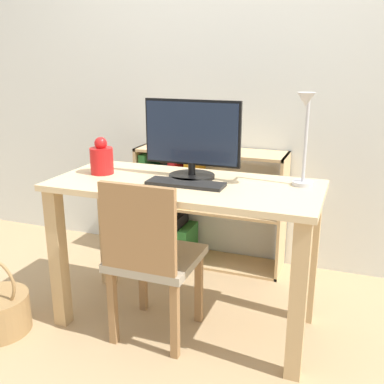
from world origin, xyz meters
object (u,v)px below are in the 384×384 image
object	(u,v)px
monitor	(193,138)
chair	(151,255)
vase	(102,159)
desk_lamp	(305,131)
bookshelf	(185,207)
keyboard	(186,184)

from	to	relation	value
monitor	chair	distance (m)	0.60
vase	desk_lamp	distance (m)	1.03
bookshelf	keyboard	bearing A→B (deg)	-68.50
keyboard	desk_lamp	distance (m)	0.60
vase	desk_lamp	xyz separation A→B (m)	(1.01, 0.08, 0.19)
monitor	keyboard	xyz separation A→B (m)	(0.02, -0.14, -0.19)
monitor	chair	xyz separation A→B (m)	(-0.10, -0.29, -0.52)
vase	chair	xyz separation A→B (m)	(0.37, -0.21, -0.40)
desk_lamp	chair	bearing A→B (deg)	-155.74
chair	keyboard	bearing A→B (deg)	54.24
vase	chair	size ratio (longest dim) A/B	0.23
keyboard	vase	size ratio (longest dim) A/B	1.94
chair	bookshelf	xyz separation A→B (m)	(-0.19, 0.93, -0.08)
keyboard	vase	distance (m)	0.49
monitor	vase	xyz separation A→B (m)	(-0.47, -0.09, -0.12)
chair	bookshelf	bearing A→B (deg)	103.71
keyboard	chair	bearing A→B (deg)	-128.05
vase	desk_lamp	size ratio (longest dim) A/B	0.44
chair	monitor	bearing A→B (deg)	73.03
monitor	vase	distance (m)	0.49
desk_lamp	chair	xyz separation A→B (m)	(-0.64, -0.29, -0.58)
monitor	bookshelf	xyz separation A→B (m)	(-0.29, 0.64, -0.60)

